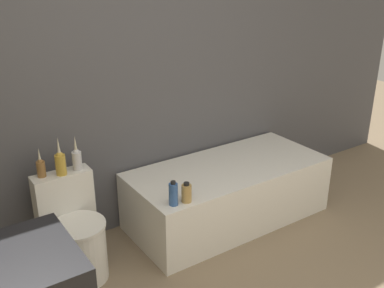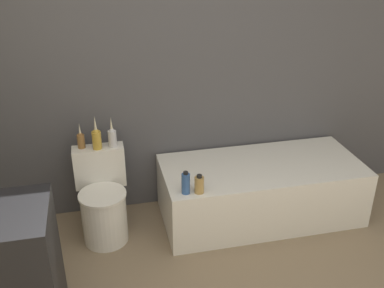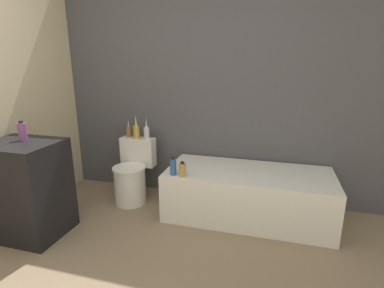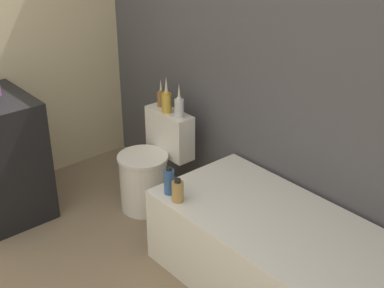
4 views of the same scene
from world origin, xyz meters
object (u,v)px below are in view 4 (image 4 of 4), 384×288
shampoo_bottle_short (178,191)px  vase_bronze (179,106)px  toilet (151,168)px  vase_silver (167,100)px  shampoo_bottle_tall (169,181)px  vase_gold (161,97)px  bathtub (287,263)px

shampoo_bottle_short → vase_bronze: bearing=140.0°
toilet → vase_silver: bearing=90.0°
shampoo_bottle_short → shampoo_bottle_tall: bearing=172.1°
vase_bronze → shampoo_bottle_short: 0.79m
vase_gold → shampoo_bottle_tall: (0.72, -0.50, -0.20)m
bathtub → vase_bronze: (-1.19, 0.19, 0.54)m
shampoo_bottle_tall → toilet: bearing=153.6°
vase_gold → vase_bronze: bearing=-6.2°
bathtub → vase_silver: size_ratio=6.09×
vase_silver → shampoo_bottle_tall: vase_silver is taller
toilet → vase_silver: size_ratio=2.59×
vase_silver → shampoo_bottle_tall: bearing=-37.2°
toilet → vase_gold: bearing=120.8°
bathtub → vase_gold: size_ratio=7.96×
toilet → vase_gold: 0.53m
vase_silver → vase_bronze: (0.12, 0.02, -0.01)m
vase_silver → shampoo_bottle_tall: size_ratio=1.51×
toilet → vase_gold: (-0.12, 0.20, 0.47)m
toilet → shampoo_bottle_tall: bearing=-26.4°
vase_bronze → shampoo_bottle_short: bearing=-40.0°
bathtub → vase_silver: (-1.31, 0.17, 0.54)m
vase_silver → shampoo_bottle_short: size_ratio=1.85×
vase_gold → shampoo_bottle_tall: bearing=-34.7°
vase_bronze → shampoo_bottle_tall: 0.71m
bathtub → vase_silver: vase_silver is taller
shampoo_bottle_tall → vase_bronze: bearing=135.5°
vase_bronze → shampoo_bottle_short: vase_bronze is taller
vase_bronze → shampoo_bottle_tall: vase_bronze is taller
vase_gold → vase_silver: 0.13m
toilet → shampoo_bottle_tall: (0.60, -0.30, 0.27)m
bathtub → vase_bronze: size_ratio=6.68×
toilet → vase_bronze: vase_bronze is taller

